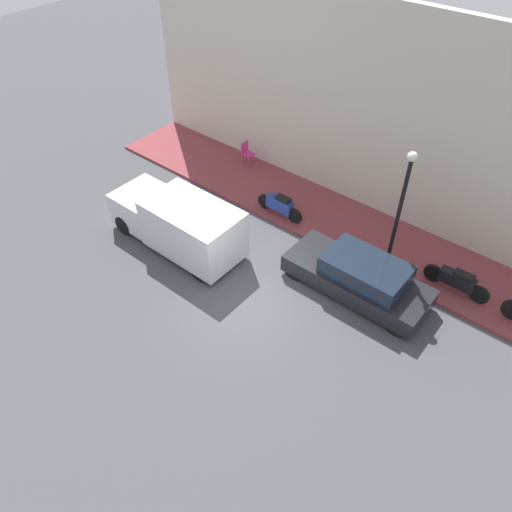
% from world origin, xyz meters
% --- Properties ---
extents(ground_plane, '(60.00, 60.00, 0.00)m').
position_xyz_m(ground_plane, '(0.00, 0.00, 0.00)').
color(ground_plane, '#47474C').
extents(sidewalk, '(2.85, 19.06, 0.10)m').
position_xyz_m(sidewalk, '(4.84, 0.00, 0.05)').
color(sidewalk, brown).
rests_on(sidewalk, ground_plane).
extents(building_facade, '(0.30, 19.06, 6.95)m').
position_xyz_m(building_facade, '(6.41, 0.00, 3.48)').
color(building_facade, beige).
rests_on(building_facade, ground_plane).
extents(parked_car, '(1.68, 4.36, 1.29)m').
position_xyz_m(parked_car, '(2.41, -2.42, 0.61)').
color(parked_car, black).
rests_on(parked_car, ground_plane).
extents(delivery_van, '(1.81, 4.71, 1.83)m').
position_xyz_m(delivery_van, '(0.58, 3.27, 0.93)').
color(delivery_van, silver).
rests_on(delivery_van, ground_plane).
extents(motorcycle_blue, '(0.30, 1.87, 0.81)m').
position_xyz_m(motorcycle_blue, '(3.82, 1.58, 0.54)').
color(motorcycle_blue, navy).
rests_on(motorcycle_blue, sidewalk).
extents(motorcycle_black, '(0.30, 2.00, 0.78)m').
position_xyz_m(motorcycle_black, '(4.18, -4.69, 0.53)').
color(motorcycle_black, black).
rests_on(motorcycle_black, sidewalk).
extents(streetlamp, '(0.28, 0.28, 4.08)m').
position_xyz_m(streetlamp, '(3.86, -2.60, 2.61)').
color(streetlamp, black).
rests_on(streetlamp, sidewalk).
extents(cafe_chair, '(0.40, 0.40, 0.92)m').
position_xyz_m(cafe_chair, '(5.70, 4.68, 0.63)').
color(cafe_chair, '#D8338C').
rests_on(cafe_chair, sidewalk).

